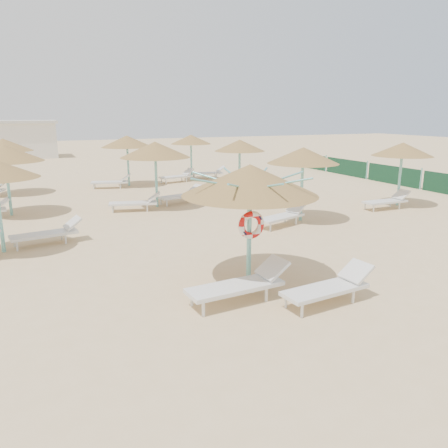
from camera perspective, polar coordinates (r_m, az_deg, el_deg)
name	(u,v)px	position (r m, az deg, el deg)	size (l,w,h in m)	color
ground	(256,285)	(10.14, 4.25, -8.00)	(120.00, 120.00, 0.00)	#D4B281
main_palapa	(250,180)	(9.75, 3.41, 5.70)	(3.06, 3.06, 2.75)	#6DBDB8
lounger_main_a	(241,284)	(9.18, 2.29, -7.81)	(2.26, 0.83, 0.80)	silver
lounger_main_b	(330,287)	(9.37, 13.71, -7.95)	(2.10, 0.81, 0.75)	silver
palapa_field	(153,150)	(19.32, -9.24, 9.49)	(18.67, 13.57, 2.72)	#6DBDB8
service_hut	(7,139)	(43.32, -26.50, 9.87)	(8.40, 4.40, 3.25)	silver
windbreak_fence	(394,175)	(26.16, 21.29, 5.96)	(0.08, 19.84, 1.10)	#184932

